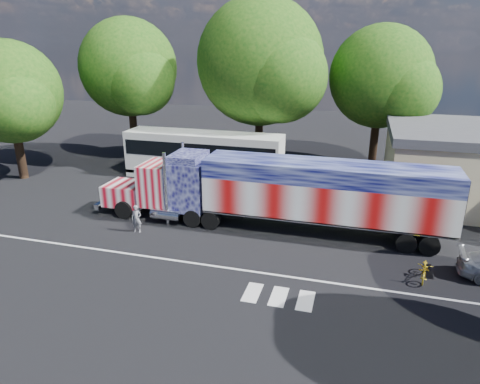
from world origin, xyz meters
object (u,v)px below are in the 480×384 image
(coach_bus, at_px, (204,155))
(bicycle, at_px, (425,269))
(tree_nw_a, at_px, (130,68))
(tree_ne_a, at_px, (383,77))
(tree_n_mid, at_px, (262,63))
(tree_w_a, at_px, (10,93))
(woman, at_px, (137,219))
(semi_truck, at_px, (279,191))

(coach_bus, xyz_separation_m, bicycle, (15.68, -12.20, -1.46))
(tree_nw_a, height_order, tree_ne_a, tree_nw_a)
(tree_n_mid, relative_size, tree_w_a, 1.32)
(woman, xyz_separation_m, tree_ne_a, (13.65, 18.48, 6.99))
(coach_bus, distance_m, tree_n_mid, 9.34)
(woman, relative_size, tree_nw_a, 0.13)
(woman, bearing_deg, coach_bus, 82.17)
(coach_bus, distance_m, tree_ne_a, 16.49)
(woman, distance_m, tree_nw_a, 19.11)
(semi_truck, bearing_deg, tree_ne_a, 70.07)
(coach_bus, relative_size, woman, 7.75)
(tree_nw_a, bearing_deg, semi_truck, -37.51)
(semi_truck, relative_size, tree_n_mid, 1.50)
(tree_nw_a, distance_m, tree_w_a, 10.28)
(bicycle, distance_m, tree_nw_a, 30.33)
(tree_w_a, bearing_deg, tree_nw_a, 55.58)
(woman, xyz_separation_m, bicycle, (15.78, -1.07, -0.34))
(bicycle, distance_m, tree_n_mid, 22.61)
(tree_ne_a, bearing_deg, semi_truck, -109.93)
(woman, xyz_separation_m, tree_n_mid, (3.72, 16.06, 8.18))
(tree_nw_a, bearing_deg, tree_w_a, -124.42)
(tree_nw_a, bearing_deg, bicycle, -34.20)
(semi_truck, distance_m, woman, 8.58)
(bicycle, xyz_separation_m, tree_nw_a, (-24.22, 16.45, 7.91))
(tree_w_a, bearing_deg, tree_n_mid, 26.86)
(coach_bus, bearing_deg, woman, -90.52)
(woman, bearing_deg, semi_truck, 12.05)
(coach_bus, height_order, tree_w_a, tree_w_a)
(tree_ne_a, relative_size, tree_n_mid, 0.84)
(woman, distance_m, tree_w_a, 16.95)
(tree_n_mid, bearing_deg, tree_ne_a, 13.68)
(tree_ne_a, distance_m, tree_w_a, 30.12)
(semi_truck, distance_m, coach_bus, 11.47)
(semi_truck, bearing_deg, tree_n_mid, 107.77)
(tree_nw_a, distance_m, tree_n_mid, 12.18)
(coach_bus, bearing_deg, semi_truck, -46.67)
(tree_ne_a, bearing_deg, bicycle, -83.77)
(semi_truck, relative_size, tree_nw_a, 1.68)
(tree_n_mid, bearing_deg, semi_truck, -72.23)
(woman, bearing_deg, tree_n_mid, 69.65)
(semi_truck, xyz_separation_m, tree_nw_a, (-16.40, 12.59, 6.04))
(woman, height_order, tree_ne_a, tree_ne_a)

